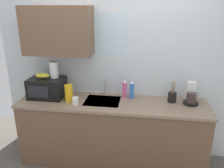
# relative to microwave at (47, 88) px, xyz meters

# --- Properties ---
(kitchen_wall_assembly) EXTENTS (3.25, 0.42, 2.50)m
(kitchen_wall_assembly) POSITION_rel_microwave_xyz_m (0.77, 0.26, 0.31)
(kitchen_wall_assembly) COLOR silver
(kitchen_wall_assembly) RESTS_ON ground
(counter_unit) EXTENTS (2.48, 0.63, 0.90)m
(counter_unit) POSITION_rel_microwave_xyz_m (0.90, -0.05, -0.58)
(counter_unit) COLOR brown
(counter_unit) RESTS_ON ground
(sink_faucet) EXTENTS (0.03, 0.03, 0.22)m
(sink_faucet) POSITION_rel_microwave_xyz_m (0.77, 0.19, -0.02)
(sink_faucet) COLOR #B2B5BA
(sink_faucet) RESTS_ON counter_unit
(microwave) EXTENTS (0.46, 0.35, 0.27)m
(microwave) POSITION_rel_microwave_xyz_m (0.00, 0.00, 0.00)
(microwave) COLOR black
(microwave) RESTS_ON counter_unit
(banana_bunch) EXTENTS (0.20, 0.11, 0.07)m
(banana_bunch) POSITION_rel_microwave_xyz_m (-0.05, 0.00, 0.17)
(banana_bunch) COLOR gold
(banana_bunch) RESTS_ON microwave
(paper_towel_roll) EXTENTS (0.11, 0.11, 0.22)m
(paper_towel_roll) POSITION_rel_microwave_xyz_m (0.10, 0.05, 0.24)
(paper_towel_roll) COLOR white
(paper_towel_roll) RESTS_ON microwave
(coffee_maker) EXTENTS (0.19, 0.21, 0.28)m
(coffee_maker) POSITION_rel_microwave_xyz_m (1.91, 0.06, -0.03)
(coffee_maker) COLOR black
(coffee_maker) RESTS_ON counter_unit
(dish_soap_bottle_pink) EXTENTS (0.06, 0.06, 0.25)m
(dish_soap_bottle_pink) POSITION_rel_microwave_xyz_m (1.05, 0.13, -0.02)
(dish_soap_bottle_pink) COLOR #E55999
(dish_soap_bottle_pink) RESTS_ON counter_unit
(dish_soap_bottle_blue) EXTENTS (0.06, 0.06, 0.25)m
(dish_soap_bottle_blue) POSITION_rel_microwave_xyz_m (1.15, 0.11, -0.02)
(dish_soap_bottle_blue) COLOR blue
(dish_soap_bottle_blue) RESTS_ON counter_unit
(cereal_canister) EXTENTS (0.10, 0.10, 0.22)m
(cereal_canister) POSITION_rel_microwave_xyz_m (0.34, -0.10, -0.02)
(cereal_canister) COLOR gold
(cereal_canister) RESTS_ON counter_unit
(mug_white) EXTENTS (0.08, 0.08, 0.09)m
(mug_white) POSITION_rel_microwave_xyz_m (0.45, -0.19, -0.09)
(mug_white) COLOR white
(mug_white) RESTS_ON counter_unit
(utensil_crock) EXTENTS (0.11, 0.11, 0.28)m
(utensil_crock) POSITION_rel_microwave_xyz_m (1.68, 0.07, -0.06)
(utensil_crock) COLOR black
(utensil_crock) RESTS_ON counter_unit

